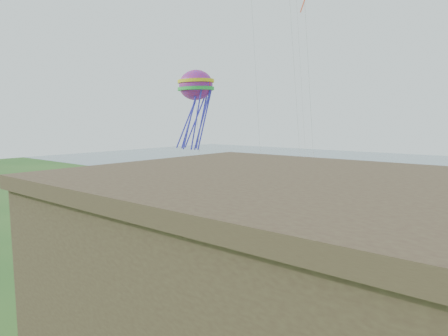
{
  "coord_description": "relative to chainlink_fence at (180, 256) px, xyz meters",
  "views": [
    {
      "loc": [
        17.2,
        -10.67,
        8.93
      ],
      "look_at": [
        1.84,
        8.0,
        5.99
      ],
      "focal_mm": 32.0,
      "sensor_mm": 36.0,
      "label": 1
    }
  ],
  "objects": [
    {
      "name": "ground",
      "position": [
        0.0,
        -6.0,
        -0.55
      ],
      "size": [
        160.0,
        160.0,
        0.0
      ],
      "primitive_type": "plane",
      "color": "#245A1E",
      "rests_on": "ground"
    },
    {
      "name": "sand_beach",
      "position": [
        0.0,
        16.0,
        -0.55
      ],
      "size": [
        72.0,
        20.0,
        0.02
      ],
      "primitive_type": "cube",
      "color": "tan",
      "rests_on": "ground"
    },
    {
      "name": "ocean",
      "position": [
        0.0,
        60.0,
        -0.55
      ],
      "size": [
        160.0,
        68.0,
        0.02
      ],
      "primitive_type": "cube",
      "color": "slate",
      "rests_on": "ground"
    },
    {
      "name": "chainlink_fence",
      "position": [
        0.0,
        0.0,
        0.0
      ],
      "size": [
        36.2,
        0.2,
        1.25
      ],
      "primitive_type": null,
      "color": "brown",
      "rests_on": "ground"
    },
    {
      "name": "motel",
      "position": [
        13.0,
        -7.0,
        2.95
      ],
      "size": [
        15.0,
        10.0,
        7.0
      ],
      "primitive_type": "cube",
      "color": "#4C3729",
      "rests_on": "ground"
    },
    {
      "name": "picnic_table",
      "position": [
        7.63,
        -1.0,
        -0.15
      ],
      "size": [
        2.29,
        2.0,
        0.81
      ],
      "primitive_type": null,
      "rotation": [
        0.0,
        0.0,
        0.34
      ],
      "color": "brown",
      "rests_on": "ground"
    },
    {
      "name": "octopus_kite",
      "position": [
        -4.47,
        6.21,
        9.3
      ],
      "size": [
        3.63,
        2.86,
        6.74
      ],
      "primitive_type": null,
      "rotation": [
        0.0,
        0.0,
        -0.18
      ],
      "color": "red"
    }
  ]
}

